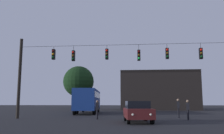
{
  "coord_description": "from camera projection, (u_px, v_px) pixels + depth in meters",
  "views": [
    {
      "loc": [
        1.08,
        -7.31,
        1.44
      ],
      "look_at": [
        -1.0,
        15.36,
        4.76
      ],
      "focal_mm": 38.72,
      "sensor_mm": 36.0,
      "label": 1
    }
  ],
  "objects": [
    {
      "name": "ground_plane",
      "position": [
        126.0,
        113.0,
        31.23
      ],
      "size": [
        168.0,
        168.0,
        0.0
      ],
      "primitive_type": "plane",
      "color": "black",
      "rests_on": "ground"
    },
    {
      "name": "overhead_signal_span",
      "position": [
        122.0,
        69.0,
        21.29
      ],
      "size": [
        19.0,
        0.44,
        7.3
      ],
      "color": "black",
      "rests_on": "ground"
    },
    {
      "name": "city_bus",
      "position": [
        88.0,
        99.0,
        31.78
      ],
      "size": [
        3.44,
        11.17,
        3.0
      ],
      "color": "navy",
      "rests_on": "ground"
    },
    {
      "name": "car_near_right",
      "position": [
        138.0,
        111.0,
        17.5
      ],
      "size": [
        2.26,
        4.48,
        1.52
      ],
      "color": "#511919",
      "rests_on": "ground"
    },
    {
      "name": "pedestrian_crossing_left",
      "position": [
        178.0,
        107.0,
        22.33
      ],
      "size": [
        0.3,
        0.39,
        1.76
      ],
      "color": "black",
      "rests_on": "ground"
    },
    {
      "name": "pedestrian_crossing_center",
      "position": [
        97.0,
        108.0,
        20.65
      ],
      "size": [
        0.26,
        0.37,
        1.61
      ],
      "color": "black",
      "rests_on": "ground"
    },
    {
      "name": "pedestrian_crossing_right",
      "position": [
        188.0,
        109.0,
        19.66
      ],
      "size": [
        0.3,
        0.4,
        1.62
      ],
      "color": "black",
      "rests_on": "ground"
    },
    {
      "name": "corner_building",
      "position": [
        157.0,
        91.0,
        48.4
      ],
      "size": [
        14.18,
        12.16,
        7.18
      ],
      "color": "black",
      "rests_on": "ground"
    },
    {
      "name": "tree_left_silhouette",
      "position": [
        79.0,
        81.0,
        50.08
      ],
      "size": [
        6.34,
        6.34,
        8.88
      ],
      "color": "black",
      "rests_on": "ground"
    }
  ]
}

